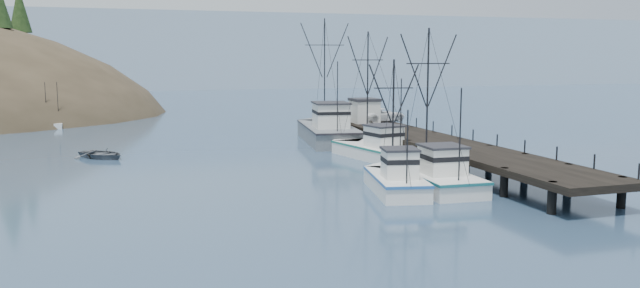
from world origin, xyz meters
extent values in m
plane|color=navy|center=(0.00, 0.00, 0.00)|extent=(400.00, 400.00, 0.00)
cube|color=black|center=(14.00, 16.00, 1.75)|extent=(6.00, 44.00, 0.50)
cylinder|color=black|center=(11.40, -4.00, 1.00)|extent=(0.56, 0.56, 2.00)
cylinder|color=black|center=(16.60, -4.00, 1.00)|extent=(0.56, 0.56, 2.00)
cylinder|color=black|center=(11.40, 1.00, 1.00)|extent=(0.56, 0.56, 2.00)
cylinder|color=black|center=(16.60, 1.00, 1.00)|extent=(0.56, 0.56, 2.00)
cylinder|color=black|center=(11.40, 6.00, 1.00)|extent=(0.56, 0.56, 2.00)
cylinder|color=black|center=(16.60, 6.00, 1.00)|extent=(0.56, 0.56, 2.00)
cylinder|color=black|center=(11.40, 11.00, 1.00)|extent=(0.56, 0.56, 2.00)
cylinder|color=black|center=(16.60, 11.00, 1.00)|extent=(0.56, 0.56, 2.00)
cylinder|color=black|center=(11.40, 16.00, 1.00)|extent=(0.56, 0.56, 2.00)
cylinder|color=black|center=(16.60, 16.00, 1.00)|extent=(0.56, 0.56, 2.00)
cylinder|color=black|center=(11.40, 21.00, 1.00)|extent=(0.56, 0.56, 2.00)
cylinder|color=black|center=(16.60, 21.00, 1.00)|extent=(0.56, 0.56, 2.00)
cylinder|color=black|center=(11.40, 26.00, 1.00)|extent=(0.56, 0.56, 2.00)
cylinder|color=black|center=(16.60, 26.00, 1.00)|extent=(0.56, 0.56, 2.00)
cylinder|color=black|center=(11.40, 31.00, 1.00)|extent=(0.56, 0.56, 2.00)
cylinder|color=black|center=(16.60, 31.00, 1.00)|extent=(0.56, 0.56, 2.00)
cylinder|color=black|center=(11.40, 36.00, 1.00)|extent=(0.56, 0.56, 2.00)
cylinder|color=black|center=(16.60, 36.00, 1.00)|extent=(0.56, 0.56, 2.00)
cube|color=#9EB2C6|center=(10.00, 170.00, 0.00)|extent=(360.00, 40.00, 26.00)
cube|color=silver|center=(-40.00, 185.00, 0.00)|extent=(180.00, 25.00, 18.00)
cube|color=white|center=(-21.60, 55.51, 0.30)|extent=(1.00, 3.50, 0.90)
cylinder|color=black|center=(-21.60, 55.51, 3.20)|extent=(0.08, 0.08, 6.00)
cube|color=white|center=(-27.44, 60.93, 0.30)|extent=(1.00, 3.50, 0.90)
cylinder|color=black|center=(-27.44, 60.93, 3.20)|extent=(0.08, 0.08, 6.00)
cube|color=white|center=(-23.06, 55.30, 0.30)|extent=(1.00, 3.50, 0.90)
cylinder|color=black|center=(-23.06, 55.30, 3.20)|extent=(0.08, 0.08, 6.00)
cube|color=white|center=(8.29, 5.13, 0.45)|extent=(4.22, 9.89, 1.60)
cube|color=white|center=(8.50, 9.99, 0.45)|extent=(3.80, 3.80, 1.60)
cube|color=#185B61|center=(8.29, 5.13, 1.15)|extent=(4.30, 10.14, 0.18)
cube|color=silver|center=(8.24, 3.88, 2.20)|extent=(2.77, 2.86, 1.90)
cube|color=#26262B|center=(8.24, 3.88, 3.23)|extent=(3.01, 3.12, 0.16)
cylinder|color=black|center=(8.36, 6.63, 6.40)|extent=(0.14, 0.14, 10.31)
cylinder|color=black|center=(8.13, 1.39, 4.34)|extent=(0.10, 0.10, 6.18)
cube|color=white|center=(4.93, 4.42, 0.45)|extent=(4.56, 8.20, 1.60)
cube|color=white|center=(5.68, 8.22, 0.45)|extent=(3.07, 3.07, 1.60)
cube|color=#22569F|center=(4.93, 4.42, 1.15)|extent=(4.66, 8.41, 0.18)
cube|color=silver|center=(4.74, 3.45, 2.20)|extent=(2.57, 2.57, 1.90)
cube|color=#26262B|center=(4.74, 3.45, 3.23)|extent=(2.79, 2.80, 0.16)
cylinder|color=black|center=(5.16, 5.59, 5.27)|extent=(0.14, 0.14, 8.04)
cylinder|color=black|center=(4.36, 1.50, 3.66)|extent=(0.10, 0.10, 4.82)
cube|color=white|center=(9.38, 18.82, 0.45)|extent=(5.74, 10.49, 1.60)
cube|color=white|center=(8.38, 23.68, 0.45)|extent=(3.74, 3.74, 1.60)
cube|color=#196759|center=(9.38, 18.82, 1.15)|extent=(5.87, 10.75, 0.18)
cube|color=silver|center=(9.64, 17.58, 2.20)|extent=(3.18, 3.28, 1.90)
cube|color=#26262B|center=(9.64, 17.58, 3.23)|extent=(3.46, 3.58, 0.16)
cylinder|color=black|center=(9.07, 20.32, 6.55)|extent=(0.14, 0.14, 10.60)
cylinder|color=black|center=(10.15, 15.08, 4.43)|extent=(0.10, 0.10, 6.36)
cube|color=slate|center=(8.73, 31.36, 0.75)|extent=(6.99, 15.03, 2.20)
cube|color=slate|center=(9.74, 38.53, 0.75)|extent=(4.98, 4.98, 2.20)
cube|color=black|center=(8.73, 31.36, 1.75)|extent=(7.14, 15.41, 0.18)
cube|color=silver|center=(8.47, 29.52, 3.15)|extent=(4.05, 4.53, 2.60)
cube|color=#26262B|center=(8.47, 29.52, 4.53)|extent=(4.40, 4.94, 0.16)
cylinder|color=black|center=(9.04, 33.57, 7.85)|extent=(0.14, 0.14, 12.00)
cylinder|color=black|center=(7.95, 25.85, 5.45)|extent=(0.10, 0.10, 7.20)
cube|color=silver|center=(13.29, 31.75, 3.25)|extent=(2.80, 3.00, 2.50)
cube|color=#26262B|center=(13.29, 31.75, 4.65)|extent=(3.00, 3.20, 0.30)
imported|color=white|center=(15.50, 31.93, 2.81)|extent=(6.36, 4.21, 1.62)
imported|color=#52555B|center=(-15.28, 26.78, 0.00)|extent=(6.19, 6.33, 1.07)
camera|label=1|loc=(-13.01, -34.93, 9.37)|focal=35.00mm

